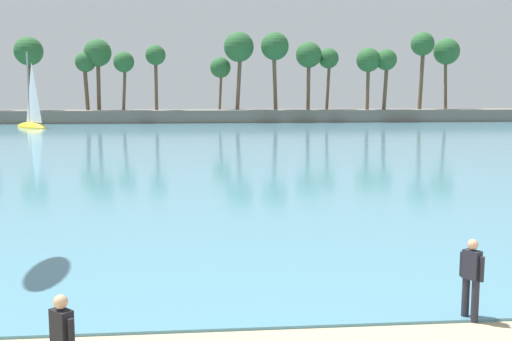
{
  "coord_description": "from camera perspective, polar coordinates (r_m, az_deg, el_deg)",
  "views": [
    {
      "loc": [
        0.48,
        -4.5,
        4.58
      ],
      "look_at": [
        2.13,
        12.91,
        2.29
      ],
      "focal_mm": 43.13,
      "sensor_mm": 36.0,
      "label": 1
    }
  ],
  "objects": [
    {
      "name": "palm_headland",
      "position": [
        88.02,
        -4.29,
        7.21
      ],
      "size": [
        96.91,
        6.43,
        13.01
      ],
      "color": "slate",
      "rests_on": "ground"
    },
    {
      "name": "person_at_waterline",
      "position": [
        13.1,
        19.34,
        -9.31
      ],
      "size": [
        0.34,
        0.49,
        1.67
      ],
      "color": "#23232D",
      "rests_on": "ground"
    },
    {
      "name": "sea",
      "position": [
        69.75,
        -5.79,
        3.69
      ],
      "size": [
        220.0,
        116.71,
        0.06
      ],
      "primitive_type": "cube",
      "color": "teal",
      "rests_on": "ground"
    },
    {
      "name": "sailboat_near_shore",
      "position": [
        79.37,
        -20.09,
        4.38
      ],
      "size": [
        5.78,
        6.51,
        9.75
      ],
      "color": "yellow",
      "rests_on": "sea"
    }
  ]
}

